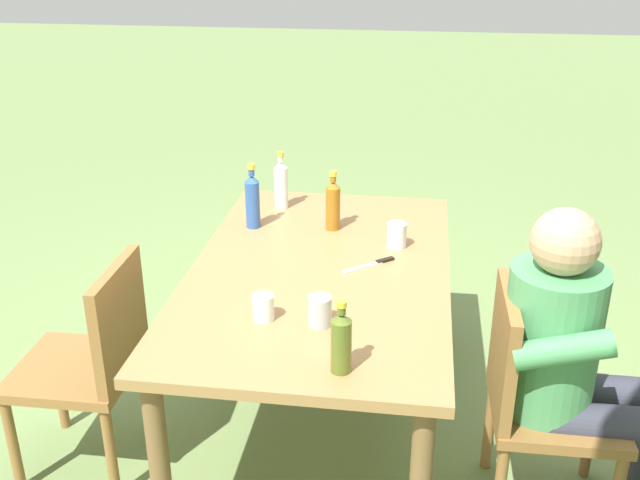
# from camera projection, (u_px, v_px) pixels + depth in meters

# --- Properties ---
(ground_plane) EXTENTS (24.00, 24.00, 0.00)m
(ground_plane) POSITION_uv_depth(u_px,v_px,m) (320.00, 420.00, 3.20)
(ground_plane) COLOR #6B844C
(dining_table) EXTENTS (1.69, 1.01, 0.74)m
(dining_table) POSITION_uv_depth(u_px,v_px,m) (320.00, 286.00, 2.94)
(dining_table) COLOR #A37547
(dining_table) RESTS_ON ground_plane
(chair_far_right) EXTENTS (0.45, 0.45, 0.87)m
(chair_far_right) POSITION_uv_depth(u_px,v_px,m) (534.00, 394.00, 2.55)
(chair_far_right) COLOR olive
(chair_far_right) RESTS_ON ground_plane
(chair_near_right) EXTENTS (0.45, 0.45, 0.87)m
(chair_near_right) POSITION_uv_depth(u_px,v_px,m) (94.00, 358.00, 2.77)
(chair_near_right) COLOR olive
(chair_near_right) RESTS_ON ground_plane
(person_in_white_shirt) EXTENTS (0.47, 0.61, 1.18)m
(person_in_white_shirt) POSITION_uv_depth(u_px,v_px,m) (573.00, 355.00, 2.47)
(person_in_white_shirt) COLOR #4C935B
(person_in_white_shirt) RESTS_ON ground_plane
(bottle_blue) EXTENTS (0.06, 0.06, 0.29)m
(bottle_blue) POSITION_uv_depth(u_px,v_px,m) (253.00, 200.00, 3.24)
(bottle_blue) COLOR #2D56A3
(bottle_blue) RESTS_ON dining_table
(bottle_amber) EXTENTS (0.06, 0.06, 0.27)m
(bottle_amber) POSITION_uv_depth(u_px,v_px,m) (333.00, 204.00, 3.22)
(bottle_amber) COLOR #996019
(bottle_amber) RESTS_ON dining_table
(bottle_olive) EXTENTS (0.06, 0.06, 0.24)m
(bottle_olive) POSITION_uv_depth(u_px,v_px,m) (341.00, 341.00, 2.21)
(bottle_olive) COLOR #566623
(bottle_olive) RESTS_ON dining_table
(bottle_clear) EXTENTS (0.06, 0.06, 0.28)m
(bottle_clear) POSITION_uv_depth(u_px,v_px,m) (281.00, 184.00, 3.46)
(bottle_clear) COLOR white
(bottle_clear) RESTS_ON dining_table
(cup_glass) EXTENTS (0.08, 0.08, 0.11)m
(cup_glass) POSITION_uv_depth(u_px,v_px,m) (397.00, 235.00, 3.07)
(cup_glass) COLOR silver
(cup_glass) RESTS_ON dining_table
(cup_white) EXTENTS (0.07, 0.07, 0.09)m
(cup_white) POSITION_uv_depth(u_px,v_px,m) (263.00, 307.00, 2.51)
(cup_white) COLOR white
(cup_white) RESTS_ON dining_table
(cup_steel) EXTENTS (0.08, 0.08, 0.11)m
(cup_steel) POSITION_uv_depth(u_px,v_px,m) (320.00, 311.00, 2.48)
(cup_steel) COLOR #B2B7BC
(cup_steel) RESTS_ON dining_table
(table_knife) EXTENTS (0.17, 0.20, 0.01)m
(table_knife) POSITION_uv_depth(u_px,v_px,m) (373.00, 264.00, 2.93)
(table_knife) COLOR silver
(table_knife) RESTS_ON dining_table
(backpack_by_near_side) EXTENTS (0.29, 0.24, 0.42)m
(backpack_by_near_side) POSITION_uv_depth(u_px,v_px,m) (343.00, 247.00, 4.39)
(backpack_by_near_side) COLOR #47663D
(backpack_by_near_side) RESTS_ON ground_plane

